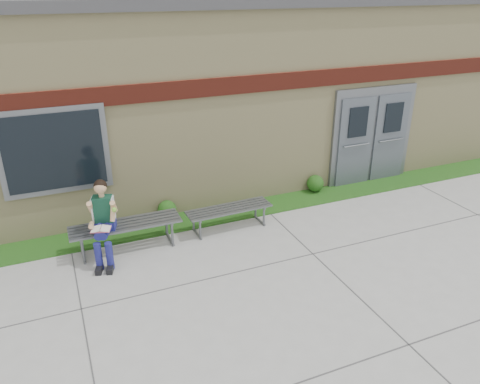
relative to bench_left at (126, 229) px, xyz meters
name	(u,v)px	position (x,y,z in m)	size (l,w,h in m)	color
ground	(276,282)	(2.03, -2.00, -0.39)	(80.00, 80.00, 0.00)	#9E9E99
grass_strip	(220,214)	(2.03, 0.60, -0.38)	(16.00, 0.80, 0.02)	#1A4F15
school_building	(171,84)	(2.02, 3.99, 1.71)	(16.20, 6.22, 4.20)	beige
bench_left	(126,229)	(0.00, 0.00, 0.00)	(1.97, 0.56, 0.51)	slate
bench_right	(229,213)	(2.00, 0.00, -0.06)	(1.70, 0.52, 0.44)	slate
girl	(103,220)	(-0.39, -0.21, 0.37)	(0.57, 0.89, 1.44)	navy
shrub_mid	(167,210)	(0.97, 0.85, -0.18)	(0.38, 0.38, 0.38)	#1A4F15
shrub_east	(315,183)	(4.48, 0.85, -0.18)	(0.39, 0.39, 0.39)	#1A4F15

